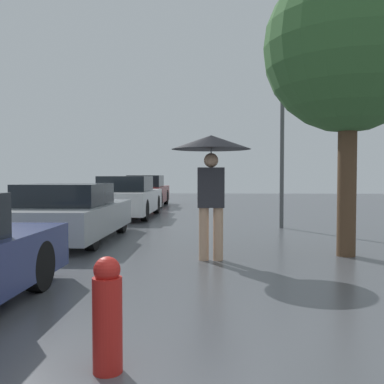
{
  "coord_description": "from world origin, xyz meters",
  "views": [
    {
      "loc": [
        -0.32,
        -2.04,
        1.37
      ],
      "look_at": [
        -0.66,
        4.8,
        1.1
      ],
      "focal_mm": 40.0,
      "sensor_mm": 36.0,
      "label": 1
    }
  ],
  "objects_px": {
    "pedestrian": "(211,157)",
    "parked_car_third": "(127,198)",
    "parked_car_farthest": "(146,192)",
    "tree": "(349,49)",
    "fire_hydrant": "(107,315)",
    "parked_car_second": "(69,214)",
    "street_lamp": "(282,137)"
  },
  "relations": [
    {
      "from": "parked_car_third",
      "to": "parked_car_farthest",
      "type": "bearing_deg",
      "value": 91.64
    },
    {
      "from": "fire_hydrant",
      "to": "street_lamp",
      "type": "bearing_deg",
      "value": 73.15
    },
    {
      "from": "tree",
      "to": "street_lamp",
      "type": "height_order",
      "value": "tree"
    },
    {
      "from": "pedestrian",
      "to": "street_lamp",
      "type": "bearing_deg",
      "value": 67.24
    },
    {
      "from": "pedestrian",
      "to": "parked_car_third",
      "type": "bearing_deg",
      "value": 111.61
    },
    {
      "from": "parked_car_second",
      "to": "street_lamp",
      "type": "height_order",
      "value": "street_lamp"
    },
    {
      "from": "parked_car_farthest",
      "to": "tree",
      "type": "bearing_deg",
      "value": -65.57
    },
    {
      "from": "parked_car_third",
      "to": "tree",
      "type": "distance_m",
      "value": 8.75
    },
    {
      "from": "pedestrian",
      "to": "parked_car_farthest",
      "type": "relative_size",
      "value": 0.51
    },
    {
      "from": "parked_car_second",
      "to": "fire_hydrant",
      "type": "height_order",
      "value": "parked_car_second"
    },
    {
      "from": "tree",
      "to": "fire_hydrant",
      "type": "height_order",
      "value": "tree"
    },
    {
      "from": "parked_car_farthest",
      "to": "parked_car_third",
      "type": "bearing_deg",
      "value": -88.36
    },
    {
      "from": "parked_car_farthest",
      "to": "fire_hydrant",
      "type": "bearing_deg",
      "value": -82.02
    },
    {
      "from": "parked_car_farthest",
      "to": "tree",
      "type": "distance_m",
      "value": 12.91
    },
    {
      "from": "pedestrian",
      "to": "parked_car_second",
      "type": "height_order",
      "value": "pedestrian"
    },
    {
      "from": "parked_car_third",
      "to": "parked_car_farthest",
      "type": "relative_size",
      "value": 1.09
    },
    {
      "from": "parked_car_farthest",
      "to": "street_lamp",
      "type": "height_order",
      "value": "street_lamp"
    },
    {
      "from": "parked_car_farthest",
      "to": "street_lamp",
      "type": "bearing_deg",
      "value": -58.27
    },
    {
      "from": "street_lamp",
      "to": "fire_hydrant",
      "type": "xyz_separation_m",
      "value": [
        -2.5,
        -8.25,
        -1.95
      ]
    },
    {
      "from": "parked_car_second",
      "to": "pedestrian",
      "type": "bearing_deg",
      "value": -33.22
    },
    {
      "from": "pedestrian",
      "to": "parked_car_third",
      "type": "height_order",
      "value": "pedestrian"
    },
    {
      "from": "pedestrian",
      "to": "parked_car_farthest",
      "type": "xyz_separation_m",
      "value": [
        -2.92,
        11.94,
        -1.02
      ]
    },
    {
      "from": "parked_car_third",
      "to": "tree",
      "type": "xyz_separation_m",
      "value": [
        5.07,
        -6.55,
        2.84
      ]
    },
    {
      "from": "tree",
      "to": "pedestrian",
      "type": "bearing_deg",
      "value": -168.19
    },
    {
      "from": "pedestrian",
      "to": "fire_hydrant",
      "type": "height_order",
      "value": "pedestrian"
    },
    {
      "from": "street_lamp",
      "to": "fire_hydrant",
      "type": "distance_m",
      "value": 8.84
    },
    {
      "from": "parked_car_second",
      "to": "street_lamp",
      "type": "xyz_separation_m",
      "value": [
        4.8,
        2.34,
        1.79
      ]
    },
    {
      "from": "pedestrian",
      "to": "street_lamp",
      "type": "relative_size",
      "value": 0.52
    },
    {
      "from": "parked_car_second",
      "to": "tree",
      "type": "bearing_deg",
      "value": -15.71
    },
    {
      "from": "pedestrian",
      "to": "parked_car_third",
      "type": "relative_size",
      "value": 0.47
    },
    {
      "from": "parked_car_third",
      "to": "tree",
      "type": "relative_size",
      "value": 0.87
    },
    {
      "from": "parked_car_second",
      "to": "parked_car_third",
      "type": "distance_m",
      "value": 5.07
    }
  ]
}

